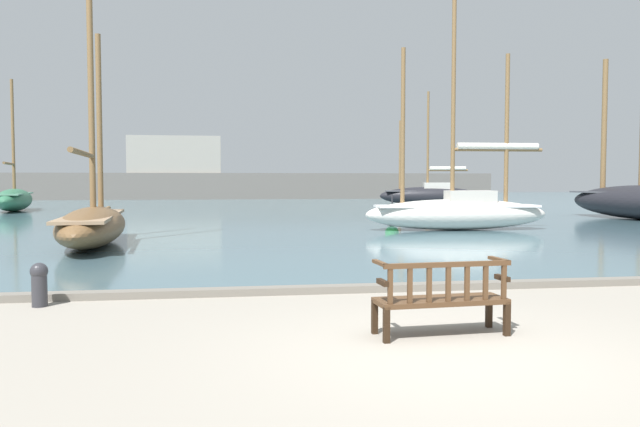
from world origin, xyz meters
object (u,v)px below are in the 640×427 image
at_px(sailboat_distant_harbor, 14,199).
at_px(sailboat_mid_port, 93,222).
at_px(mooring_bollard, 39,282).
at_px(sailboat_far_starboard, 430,194).
at_px(sailboat_nearest_port, 458,209).
at_px(channel_buoy, 392,219).
at_px(park_bench, 442,297).

distance_m(sailboat_distant_harbor, sailboat_mid_port, 22.42).
xyz_separation_m(sailboat_mid_port, mooring_bollard, (0.90, -8.32, -0.36)).
xyz_separation_m(sailboat_far_starboard, sailboat_nearest_port, (-6.36, -21.88, -0.05)).
bearing_deg(channel_buoy, mooring_bollard, -123.29).
distance_m(sailboat_mid_port, channel_buoy, 11.68).
bearing_deg(sailboat_far_starboard, channel_buoy, -112.70).
bearing_deg(sailboat_nearest_port, sailboat_far_starboard, 73.79).
bearing_deg(channel_buoy, sailboat_nearest_port, -49.85).
xyz_separation_m(park_bench, sailboat_distant_harbor, (-14.82, 31.59, 0.33)).
relative_size(sailboat_mid_port, mooring_bollard, 12.86).
bearing_deg(park_bench, sailboat_nearest_port, 68.17).
bearing_deg(mooring_bollard, channel_buoy, 56.71).
distance_m(park_bench, sailboat_distant_harbor, 34.90).
bearing_deg(park_bench, mooring_bollard, 154.33).
bearing_deg(sailboat_distant_harbor, channel_buoy, -38.57).
bearing_deg(sailboat_mid_port, park_bench, -60.19).
bearing_deg(sailboat_mid_port, channel_buoy, 29.60).
relative_size(park_bench, mooring_bollard, 2.48).
height_order(sailboat_far_starboard, sailboat_nearest_port, sailboat_nearest_port).
bearing_deg(sailboat_far_starboard, sailboat_distant_harbor, -170.07).
relative_size(sailboat_far_starboard, channel_buoy, 6.55).
distance_m(sailboat_far_starboard, mooring_bollard, 38.01).
distance_m(park_bench, sailboat_mid_port, 12.54).
bearing_deg(mooring_bollard, sailboat_nearest_port, 46.89).
bearing_deg(channel_buoy, sailboat_mid_port, -150.40).
xyz_separation_m(sailboat_distant_harbor, sailboat_mid_port, (8.59, -20.71, -0.07)).
height_order(mooring_bollard, channel_buoy, channel_buoy).
xyz_separation_m(park_bench, sailboat_mid_port, (-6.23, 10.88, 0.26)).
bearing_deg(sailboat_distant_harbor, sailboat_mid_port, -67.48).
bearing_deg(sailboat_nearest_port, sailboat_mid_port, -163.52).
bearing_deg(mooring_bollard, sailboat_far_starboard, 62.62).
xyz_separation_m(sailboat_far_starboard, channel_buoy, (-8.23, -19.66, -0.53)).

